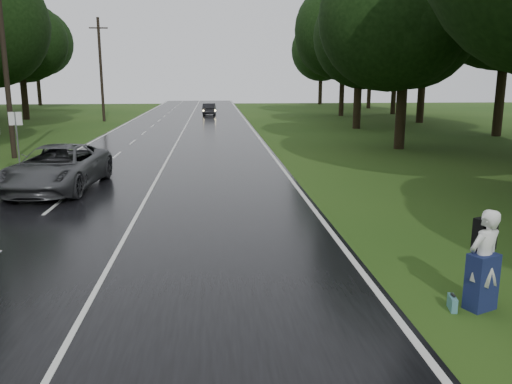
% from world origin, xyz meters
% --- Properties ---
extents(ground, '(160.00, 160.00, 0.00)m').
position_xyz_m(ground, '(0.00, 0.00, 0.00)').
color(ground, '#2B4915').
rests_on(ground, ground).
extents(road, '(12.00, 140.00, 0.04)m').
position_xyz_m(road, '(0.00, 20.00, 0.02)').
color(road, black).
rests_on(road, ground).
extents(lane_center, '(0.12, 140.00, 0.01)m').
position_xyz_m(lane_center, '(0.00, 20.00, 0.04)').
color(lane_center, silver).
rests_on(lane_center, road).
extents(grey_car, '(3.35, 6.40, 1.72)m').
position_xyz_m(grey_car, '(-3.62, 10.82, 0.90)').
color(grey_car, '#444549').
rests_on(grey_car, road).
extents(far_car, '(1.59, 4.11, 1.34)m').
position_xyz_m(far_car, '(2.07, 52.09, 0.71)').
color(far_car, black).
rests_on(far_car, road).
extents(hitchhiker, '(0.85, 0.83, 1.98)m').
position_xyz_m(hitchhiker, '(7.56, -0.92, 0.92)').
color(hitchhiker, silver).
rests_on(hitchhiker, ground).
extents(suitcase, '(0.18, 0.40, 0.27)m').
position_xyz_m(suitcase, '(7.00, -0.95, 0.14)').
color(suitcase, teal).
rests_on(suitcase, ground).
extents(utility_pole_mid, '(1.80, 0.28, 10.35)m').
position_xyz_m(utility_pole_mid, '(-8.50, 19.61, 0.00)').
color(utility_pole_mid, black).
rests_on(utility_pole_mid, ground).
extents(utility_pole_far, '(1.80, 0.28, 10.05)m').
position_xyz_m(utility_pole_far, '(-8.50, 44.07, 0.00)').
color(utility_pole_far, black).
rests_on(utility_pole_far, ground).
extents(road_sign_b, '(0.65, 0.10, 2.70)m').
position_xyz_m(road_sign_b, '(-7.20, 16.71, 0.00)').
color(road_sign_b, white).
rests_on(road_sign_b, ground).
extents(tree_left_f, '(9.53, 9.53, 14.89)m').
position_xyz_m(tree_left_f, '(-17.16, 47.21, 0.00)').
color(tree_left_f, black).
rests_on(tree_left_f, ground).
extents(tree_right_d, '(8.73, 8.73, 13.65)m').
position_xyz_m(tree_right_d, '(14.02, 21.58, 0.00)').
color(tree_right_d, black).
rests_on(tree_right_d, ground).
extents(tree_right_e, '(8.52, 8.52, 13.31)m').
position_xyz_m(tree_right_e, '(14.90, 34.66, 0.00)').
color(tree_right_e, black).
rests_on(tree_right_e, ground).
extents(tree_right_f, '(10.25, 10.25, 16.02)m').
position_xyz_m(tree_right_f, '(17.24, 49.75, 0.00)').
color(tree_right_f, black).
rests_on(tree_right_f, ground).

